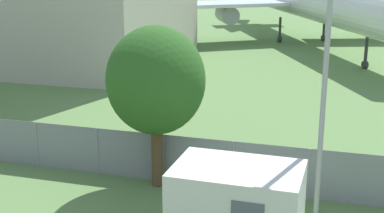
# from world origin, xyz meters

# --- Properties ---
(perimeter_fence) EXTENTS (56.07, 0.07, 1.77)m
(perimeter_fence) POSITION_xyz_m (0.00, 10.64, 0.89)
(perimeter_fence) COLOR gray
(perimeter_fence) RESTS_ON ground
(portable_cabin) EXTENTS (3.50, 2.37, 2.36)m
(portable_cabin) POSITION_xyz_m (3.45, 6.98, 1.18)
(portable_cabin) COLOR silver
(portable_cabin) RESTS_ON ground
(tree_near_hangar) EXTENTS (3.35, 3.35, 5.64)m
(tree_near_hangar) POSITION_xyz_m (-0.08, 10.28, 3.77)
(tree_near_hangar) COLOR #4C3823
(tree_near_hangar) RESTS_ON ground
(light_mast) EXTENTS (0.44, 0.44, 8.91)m
(light_mast) POSITION_xyz_m (5.44, 9.61, 5.35)
(light_mast) COLOR #99999E
(light_mast) RESTS_ON ground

